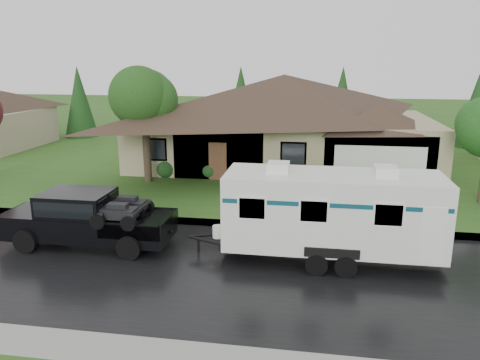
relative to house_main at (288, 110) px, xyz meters
name	(u,v)px	position (x,y,z in m)	size (l,w,h in m)	color
ground	(202,245)	(-2.29, -13.84, -3.59)	(140.00, 140.00, 0.00)	#2A561A
road	(187,268)	(-2.29, -15.84, -3.59)	(140.00, 8.00, 0.01)	black
curb	(214,223)	(-2.29, -11.59, -3.52)	(140.00, 0.50, 0.15)	gray
lawn	(254,160)	(-2.29, 1.16, -3.52)	(140.00, 26.00, 0.15)	#2A561A
house_main	(288,110)	(0.00, 0.00, 0.00)	(19.44, 10.80, 6.90)	tan
tree_left_green	(144,102)	(-7.27, -5.71, 0.89)	(3.77, 3.77, 6.24)	#382B1E
shrub_row	(277,172)	(-0.29, -4.54, -2.94)	(13.60, 1.00, 1.00)	#143814
pickup_truck	(86,217)	(-6.45, -14.48, -2.51)	(6.07, 2.31, 2.02)	black
travel_trailer	(332,211)	(2.36, -14.48, -1.81)	(7.48, 2.63, 3.36)	silver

